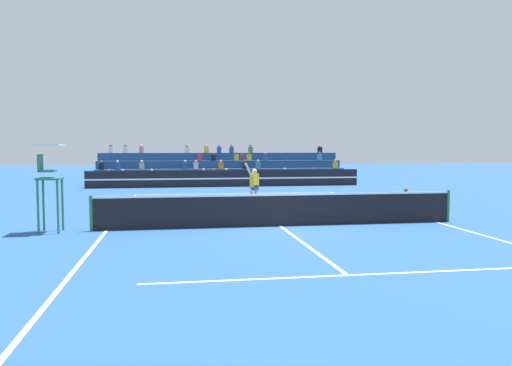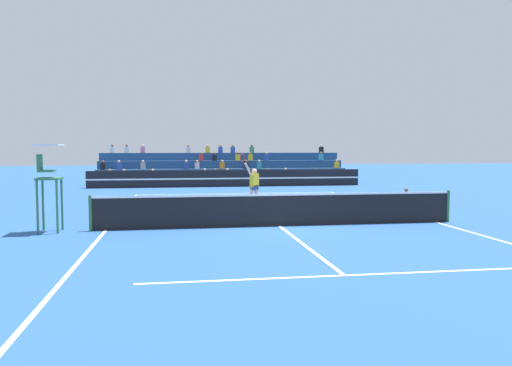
{
  "view_description": "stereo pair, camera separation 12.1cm",
  "coord_description": "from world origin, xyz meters",
  "px_view_note": "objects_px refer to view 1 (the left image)",
  "views": [
    {
      "loc": [
        -3.41,
        -15.85,
        2.55
      ],
      "look_at": [
        -0.05,
        4.57,
        1.1
      ],
      "focal_mm": 35.0,
      "sensor_mm": 36.0,
      "label": 1
    },
    {
      "loc": [
        -3.29,
        -15.87,
        2.55
      ],
      "look_at": [
        -0.05,
        4.57,
        1.1
      ],
      "focal_mm": 35.0,
      "sensor_mm": 36.0,
      "label": 2
    }
  ],
  "objects_px": {
    "ball_kid_courtside": "(406,200)",
    "tennis_ball": "(312,218)",
    "tennis_player": "(254,186)",
    "umpire_chair": "(48,176)"
  },
  "relations": [
    {
      "from": "tennis_ball",
      "to": "tennis_player",
      "type": "bearing_deg",
      "value": 122.04
    },
    {
      "from": "ball_kid_courtside",
      "to": "tennis_player",
      "type": "bearing_deg",
      "value": 178.75
    },
    {
      "from": "umpire_chair",
      "to": "tennis_ball",
      "type": "xyz_separation_m",
      "value": [
        8.68,
        1.55,
        -1.68
      ]
    },
    {
      "from": "ball_kid_courtside",
      "to": "tennis_ball",
      "type": "bearing_deg",
      "value": -152.24
    },
    {
      "from": "umpire_chair",
      "to": "tennis_ball",
      "type": "bearing_deg",
      "value": 10.12
    },
    {
      "from": "ball_kid_courtside",
      "to": "tennis_ball",
      "type": "relative_size",
      "value": 12.43
    },
    {
      "from": "tennis_player",
      "to": "tennis_ball",
      "type": "bearing_deg",
      "value": -57.96
    },
    {
      "from": "tennis_ball",
      "to": "umpire_chair",
      "type": "bearing_deg",
      "value": -169.88
    },
    {
      "from": "umpire_chair",
      "to": "ball_kid_courtside",
      "type": "bearing_deg",
      "value": 16.91
    },
    {
      "from": "tennis_player",
      "to": "umpire_chair",
      "type": "bearing_deg",
      "value": -148.54
    }
  ]
}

